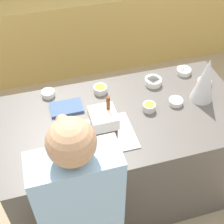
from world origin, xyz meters
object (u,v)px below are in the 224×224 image
object	(u,v)px
candy_bowl_front_corner	(184,71)
decorative_tree	(205,80)
candy_bowl_behind_tray	(100,89)
cookbook	(66,108)
person	(82,221)
candy_bowl_center_rear	(153,81)
candy_bowl_far_right	(48,93)
candy_bowl_near_tray_left	(176,101)
candy_bowl_near_tray_right	(149,107)
mug	(61,131)
candy_bowl_far_left	(204,82)
gingerbread_house	(103,123)
baking_tray	(104,135)

from	to	relation	value
candy_bowl_front_corner	decorative_tree	bearing A→B (deg)	-91.76
candy_bowl_behind_tray	cookbook	size ratio (longest dim) A/B	0.44
person	candy_bowl_behind_tray	bearing A→B (deg)	69.63
candy_bowl_center_rear	candy_bowl_behind_tray	distance (m)	0.42
candy_bowl_far_right	candy_bowl_near_tray_left	bearing A→B (deg)	-21.38
candy_bowl_near_tray_right	mug	bearing A→B (deg)	-173.12
decorative_tree	candy_bowl_front_corner	xyz separation A→B (m)	(0.01, 0.32, -0.15)
candy_bowl_behind_tray	candy_bowl_near_tray_right	world-z (taller)	candy_bowl_near_tray_right
cookbook	person	xyz separation A→B (m)	(-0.07, -0.82, -0.10)
candy_bowl_behind_tray	candy_bowl_near_tray_left	size ratio (longest dim) A/B	0.99
candy_bowl_far_right	mug	world-z (taller)	mug
candy_bowl_behind_tray	candy_bowl_near_tray_right	xyz separation A→B (m)	(0.28, -0.29, 0.00)
candy_bowl_front_corner	candy_bowl_far_left	bearing A→B (deg)	-61.66
candy_bowl_center_rear	candy_bowl_near_tray_left	xyz separation A→B (m)	(0.08, -0.26, -0.01)
candy_bowl_near_tray_right	cookbook	bearing A→B (deg)	162.84
candy_bowl_front_corner	candy_bowl_far_left	world-z (taller)	candy_bowl_front_corner
candy_bowl_far_left	cookbook	size ratio (longest dim) A/B	0.47
candy_bowl_front_corner	mug	world-z (taller)	mug
candy_bowl_front_corner	candy_bowl_near_tray_right	size ratio (longest dim) A/B	1.26
candy_bowl_center_rear	gingerbread_house	bearing A→B (deg)	-140.76
candy_bowl_center_rear	candy_bowl_far_left	bearing A→B (deg)	-16.11
candy_bowl_near_tray_left	candy_bowl_near_tray_right	bearing A→B (deg)	-177.59
mug	candy_bowl_far_right	bearing A→B (deg)	94.36
person	candy_bowl_near_tray_left	bearing A→B (deg)	37.85
candy_bowl_front_corner	candy_bowl_far_right	bearing A→B (deg)	178.70
candy_bowl_front_corner	cookbook	size ratio (longest dim) A/B	0.50
candy_bowl_far_right	cookbook	world-z (taller)	candy_bowl_far_right
candy_bowl_behind_tray	cookbook	distance (m)	0.30
candy_bowl_front_corner	candy_bowl_behind_tray	xyz separation A→B (m)	(-0.71, -0.04, 0.01)
candy_bowl_front_corner	candy_bowl_far_right	size ratio (longest dim) A/B	1.18
candy_bowl_near_tray_right	person	bearing A→B (deg)	-134.32
candy_bowl_far_left	candy_bowl_front_corner	bearing A→B (deg)	118.34
candy_bowl_front_corner	candy_bowl_near_tray_left	distance (m)	0.38
candy_bowl_behind_tray	candy_bowl_near_tray_right	bearing A→B (deg)	-45.26
gingerbread_house	person	bearing A→B (deg)	-117.39
baking_tray	candy_bowl_behind_tray	world-z (taller)	candy_bowl_behind_tray
baking_tray	candy_bowl_front_corner	distance (m)	0.93
gingerbread_house	candy_bowl_far_left	size ratio (longest dim) A/B	2.75
candy_bowl_behind_tray	candy_bowl_far_left	bearing A→B (deg)	-9.23
candy_bowl_near_tray_left	candy_bowl_far_left	world-z (taller)	same
baking_tray	candy_bowl_far_right	size ratio (longest dim) A/B	4.13
candy_bowl_far_right	candy_bowl_center_rear	bearing A→B (deg)	-6.16
baking_tray	candy_bowl_front_corner	xyz separation A→B (m)	(0.80, 0.48, 0.02)
decorative_tree	candy_bowl_behind_tray	xyz separation A→B (m)	(-0.70, 0.27, -0.15)
candy_bowl_behind_tray	mug	distance (m)	0.50
candy_bowl_front_corner	candy_bowl_far_left	size ratio (longest dim) A/B	1.07
candy_bowl_far_left	candy_bowl_near_tray_right	distance (m)	0.54
candy_bowl_near_tray_right	candy_bowl_near_tray_left	bearing A→B (deg)	2.41
gingerbread_house	candy_bowl_near_tray_right	world-z (taller)	gingerbread_house
baking_tray	candy_bowl_center_rear	bearing A→B (deg)	39.24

